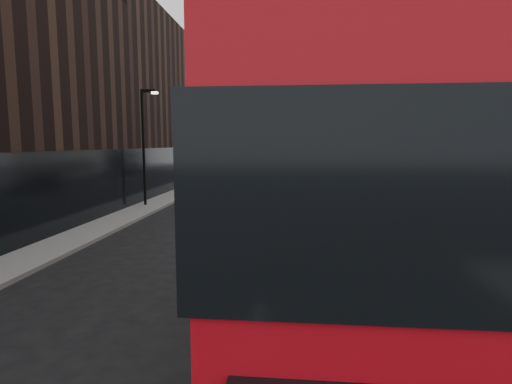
% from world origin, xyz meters
% --- Properties ---
extents(sidewalk_right, '(3.00, 80.00, 0.15)m').
position_xyz_m(sidewalk_right, '(7.50, 25.00, 0.07)').
color(sidewalk_right, slate).
rests_on(sidewalk_right, ground).
extents(sidewalk_left, '(2.00, 80.00, 0.15)m').
position_xyz_m(sidewalk_left, '(-8.00, 25.00, 0.07)').
color(sidewalk_left, slate).
rests_on(sidewalk_left, ground).
extents(building_modern_block, '(5.03, 22.00, 20.00)m').
position_xyz_m(building_modern_block, '(11.47, 21.00, 9.90)').
color(building_modern_block, '#9DA4A8').
rests_on(building_modern_block, ground).
extents(building_victorian, '(6.50, 24.00, 21.00)m').
position_xyz_m(building_victorian, '(11.38, 44.00, 9.66)').
color(building_victorian, slate).
rests_on(building_victorian, ground).
extents(building_left_mid, '(5.00, 24.00, 14.00)m').
position_xyz_m(building_left_mid, '(-11.50, 30.00, 7.00)').
color(building_left_mid, black).
rests_on(building_left_mid, ground).
extents(building_left_far, '(5.00, 20.00, 13.00)m').
position_xyz_m(building_left_far, '(-11.50, 52.00, 6.50)').
color(building_left_far, slate).
rests_on(building_left_far, ground).
extents(street_lamp, '(1.06, 0.22, 7.00)m').
position_xyz_m(street_lamp, '(-8.22, 18.00, 4.18)').
color(street_lamp, black).
rests_on(street_lamp, sidewalk_left).
extents(red_bus, '(2.78, 11.62, 4.68)m').
position_xyz_m(red_bus, '(1.60, 1.92, 2.60)').
color(red_bus, '#B00A14').
rests_on(red_bus, ground).
extents(grey_bus, '(3.52, 10.53, 3.35)m').
position_xyz_m(grey_bus, '(3.85, 46.94, 1.79)').
color(grey_bus, black).
rests_on(grey_bus, ground).
extents(car_a, '(1.91, 4.29, 1.43)m').
position_xyz_m(car_a, '(0.85, 14.79, 0.72)').
color(car_a, black).
rests_on(car_a, ground).
extents(car_b, '(1.75, 3.86, 1.23)m').
position_xyz_m(car_b, '(2.03, 18.00, 0.62)').
color(car_b, gray).
rests_on(car_b, ground).
extents(car_c, '(2.24, 4.88, 1.38)m').
position_xyz_m(car_c, '(2.81, 26.09, 0.69)').
color(car_c, black).
rests_on(car_c, ground).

